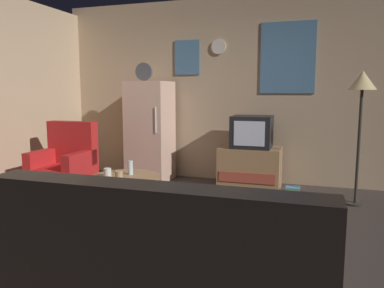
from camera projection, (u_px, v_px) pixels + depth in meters
The scene contains 13 objects.
ground_plane at pixel (165, 234), 3.60m from camera, with size 12.00×12.00×0.00m, color #3D332D.
wall_with_art at pixel (224, 90), 5.72m from camera, with size 5.20×0.12×2.72m.
fridge at pixel (150, 131), 5.70m from camera, with size 0.60×0.62×1.77m.
tv_stand at pixel (250, 168), 5.28m from camera, with size 0.84×0.53×0.58m.
crt_tv at pixel (252, 132), 5.21m from camera, with size 0.54×0.51×0.44m.
standing_lamp at pixel (362, 91), 4.37m from camera, with size 0.32×0.32×1.59m.
coffee_table at pixel (126, 198), 3.97m from camera, with size 0.72×0.72×0.48m.
wine_glass at pixel (130, 168), 3.99m from camera, with size 0.05×0.05×0.15m, color silver.
mug_ceramic_white at pixel (108, 172), 3.90m from camera, with size 0.08×0.08×0.09m, color silver.
mug_ceramic_tan at pixel (119, 176), 3.75m from camera, with size 0.08×0.08×0.09m, color tan.
armchair at pixel (64, 171), 4.87m from camera, with size 0.68×0.68×0.96m.
couch at pixel (168, 284), 2.05m from camera, with size 1.70×0.80×0.92m.
book_stack at pixel (293, 191), 4.99m from camera, with size 0.22×0.17×0.10m.
Camera 1 is at (1.30, -3.20, 1.35)m, focal length 35.25 mm.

